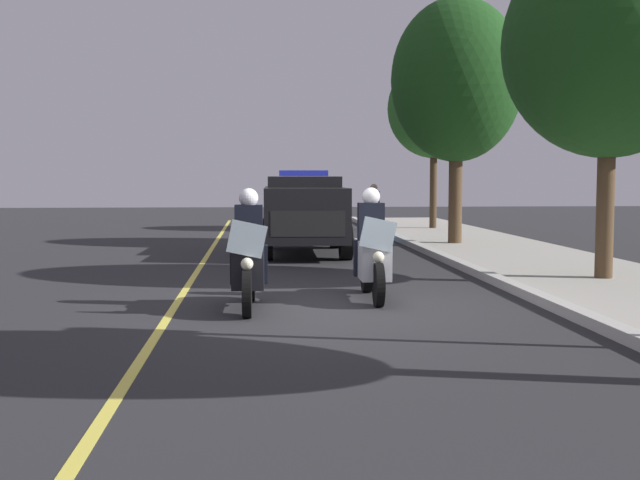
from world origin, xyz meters
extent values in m
plane|color=#28282B|center=(0.00, 0.00, 0.00)|extent=(80.00, 80.00, 0.00)
cube|color=#B7B5AD|center=(0.00, 3.23, 0.07)|extent=(48.00, 0.24, 0.15)
cube|color=#E0D14C|center=(0.00, -2.18, 0.00)|extent=(48.00, 0.12, 0.01)
cylinder|color=black|center=(0.71, -1.12, 0.32)|extent=(0.64, 0.13, 0.64)
cylinder|color=black|center=(-0.79, -1.09, 0.32)|extent=(0.64, 0.15, 0.64)
cube|color=black|center=(-0.02, -1.10, 0.62)|extent=(1.21, 0.46, 0.56)
ellipsoid|color=black|center=(0.03, -1.10, 0.92)|extent=(0.57, 0.33, 0.24)
cube|color=silver|center=(0.61, -1.11, 1.05)|extent=(0.07, 0.56, 0.53)
sphere|color=#F9F4CC|center=(0.67, -1.12, 0.72)|extent=(0.17, 0.17, 0.17)
sphere|color=red|center=(0.48, -1.27, 0.98)|extent=(0.09, 0.09, 0.09)
sphere|color=#1933F2|center=(0.49, -0.95, 0.98)|extent=(0.09, 0.09, 0.09)
cube|color=black|center=(-0.25, -1.10, 1.18)|extent=(0.29, 0.41, 0.60)
cube|color=black|center=(-0.18, -0.90, 0.62)|extent=(0.18, 0.14, 0.56)
cube|color=black|center=(-0.19, -1.30, 0.62)|extent=(0.18, 0.14, 0.56)
sphere|color=silver|center=(-0.23, -1.10, 1.58)|extent=(0.28, 0.28, 0.28)
cylinder|color=black|center=(-0.06, 0.77, 0.32)|extent=(0.64, 0.13, 0.64)
cylinder|color=black|center=(-1.56, 0.80, 0.32)|extent=(0.64, 0.15, 0.64)
cube|color=silver|center=(-0.79, 0.79, 0.62)|extent=(1.21, 0.46, 0.56)
ellipsoid|color=silver|center=(-0.74, 0.79, 0.92)|extent=(0.57, 0.33, 0.24)
cube|color=silver|center=(-0.16, 0.78, 1.05)|extent=(0.07, 0.56, 0.53)
sphere|color=#F9F4CC|center=(-0.10, 0.77, 0.72)|extent=(0.17, 0.17, 0.17)
sphere|color=red|center=(-0.29, 0.62, 0.98)|extent=(0.09, 0.09, 0.09)
sphere|color=#1933F2|center=(-0.29, 0.94, 0.98)|extent=(0.09, 0.09, 0.09)
cube|color=black|center=(-1.02, 0.79, 1.18)|extent=(0.29, 0.41, 0.60)
cube|color=black|center=(-0.96, 0.99, 0.62)|extent=(0.18, 0.14, 0.56)
cube|color=black|center=(-0.96, 0.59, 0.62)|extent=(0.18, 0.14, 0.56)
sphere|color=white|center=(-1.00, 0.79, 1.58)|extent=(0.28, 0.28, 0.28)
cube|color=black|center=(-8.31, 0.17, 1.02)|extent=(4.94, 2.00, 1.24)
cube|color=black|center=(-8.61, 0.17, 1.72)|extent=(2.44, 1.80, 0.36)
cube|color=#2633D8|center=(-8.41, 0.17, 1.98)|extent=(0.30, 1.21, 0.14)
cube|color=black|center=(-5.91, 0.12, 0.88)|extent=(0.15, 1.62, 0.56)
cylinder|color=black|center=(-6.74, 1.03, 0.40)|extent=(0.81, 0.30, 0.80)
cylinder|color=black|center=(-6.78, -0.77, 0.40)|extent=(0.81, 0.30, 0.80)
cylinder|color=black|center=(-9.84, 1.10, 0.40)|extent=(0.81, 0.30, 0.80)
cylinder|color=black|center=(-9.88, -0.70, 0.40)|extent=(0.81, 0.30, 0.80)
cylinder|color=black|center=(-11.21, 2.39, 0.33)|extent=(0.66, 0.05, 0.66)
cylinder|color=black|center=(-12.31, 2.42, 0.33)|extent=(0.66, 0.05, 0.66)
cube|color=blue|center=(-11.76, 2.41, 0.60)|extent=(1.00, 0.08, 0.36)
cube|color=black|center=(-11.81, 2.41, 1.20)|extent=(0.25, 0.32, 0.56)
sphere|color=tan|center=(-11.78, 2.41, 1.58)|extent=(0.22, 0.22, 0.22)
cylinder|color=#4C3823|center=(-2.34, 5.15, 1.40)|extent=(0.31, 0.31, 2.60)
ellipsoid|color=#194216|center=(-2.34, 5.15, 4.18)|extent=(3.71, 3.71, 3.94)
cylinder|color=#4C3823|center=(-10.12, 4.40, 1.59)|extent=(0.37, 0.37, 2.98)
ellipsoid|color=#194216|center=(-10.12, 4.40, 4.50)|extent=(3.54, 3.54, 4.39)
cylinder|color=#42301E|center=(-16.60, 5.22, 1.54)|extent=(0.25, 0.25, 2.88)
ellipsoid|color=#286023|center=(-16.60, 5.22, 4.29)|extent=(3.26, 3.26, 3.46)
camera|label=1|loc=(11.40, -0.98, 1.87)|focal=45.18mm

